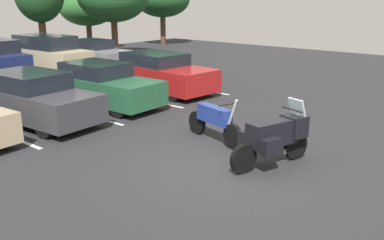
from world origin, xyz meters
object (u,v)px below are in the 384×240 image
at_px(car_charcoal, 31,98).
at_px(car_far_grey, 94,54).
at_px(car_red, 160,73).
at_px(motorcycle_second, 215,120).
at_px(car_green, 103,85).
at_px(motorcycle_touring, 275,136).
at_px(car_far_champagne, 48,55).

distance_m(car_charcoal, car_far_grey, 10.47).
bearing_deg(car_red, car_far_grey, 73.70).
height_order(motorcycle_second, car_green, car_green).
bearing_deg(motorcycle_second, car_green, 84.26).
height_order(motorcycle_touring, car_green, car_green).
relative_size(car_red, car_far_champagne, 0.99).
relative_size(motorcycle_second, car_charcoal, 0.44).
bearing_deg(car_far_grey, car_charcoal, -137.47).
height_order(car_charcoal, car_far_grey, car_charcoal).
relative_size(motorcycle_second, car_green, 0.49).
relative_size(motorcycle_touring, car_red, 0.45).
bearing_deg(car_far_champagne, car_far_grey, -0.28).
bearing_deg(car_far_champagne, car_charcoal, -125.18).
xyz_separation_m(car_red, car_far_grey, (2.03, 6.94, -0.03)).
distance_m(motorcycle_touring, car_far_champagne, 14.87).
bearing_deg(car_green, motorcycle_second, -95.74).
bearing_deg(car_green, car_red, 3.53).
height_order(motorcycle_touring, car_far_grey, car_far_grey).
height_order(car_far_champagne, car_far_grey, car_far_champagne).
distance_m(car_green, car_far_grey, 8.73).
distance_m(motorcycle_second, car_far_champagne, 12.76).
height_order(motorcycle_touring, car_far_champagne, car_far_champagne).
xyz_separation_m(motorcycle_second, car_far_champagne, (2.85, 12.43, 0.37)).
bearing_deg(car_far_grey, motorcycle_touring, -112.68).
distance_m(motorcycle_touring, car_red, 8.53).
relative_size(motorcycle_touring, motorcycle_second, 1.01).
relative_size(car_green, car_far_champagne, 0.90).
xyz_separation_m(car_red, car_far_champagne, (-0.69, 6.96, 0.19)).
distance_m(motorcycle_touring, motorcycle_second, 2.12).
bearing_deg(car_far_champagne, motorcycle_second, -102.93).
bearing_deg(motorcycle_touring, car_red, 61.92).
relative_size(car_charcoal, car_green, 1.11).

